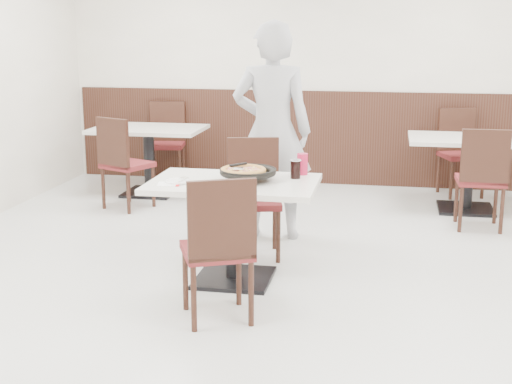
% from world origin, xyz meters
% --- Properties ---
extents(floor, '(7.00, 7.00, 0.00)m').
position_xyz_m(floor, '(0.00, 0.00, 0.00)').
color(floor, beige).
rests_on(floor, ground).
extents(wall_back, '(6.00, 0.04, 2.80)m').
position_xyz_m(wall_back, '(0.00, 3.50, 1.40)').
color(wall_back, beige).
rests_on(wall_back, floor).
extents(wall_front, '(6.00, 0.04, 2.80)m').
position_xyz_m(wall_front, '(0.00, -3.50, 1.40)').
color(wall_front, beige).
rests_on(wall_front, floor).
extents(wainscot_back, '(5.90, 0.03, 1.10)m').
position_xyz_m(wainscot_back, '(0.00, 3.48, 0.55)').
color(wainscot_back, black).
rests_on(wainscot_back, floor).
extents(main_table, '(1.24, 0.87, 0.75)m').
position_xyz_m(main_table, '(-0.27, 0.02, 0.38)').
color(main_table, silver).
rests_on(main_table, floor).
extents(chair_near, '(0.56, 0.56, 0.95)m').
position_xyz_m(chair_near, '(-0.22, -0.68, 0.47)').
color(chair_near, black).
rests_on(chair_near, floor).
extents(chair_far, '(0.51, 0.51, 0.95)m').
position_xyz_m(chair_far, '(-0.23, 0.61, 0.47)').
color(chair_far, black).
rests_on(chair_far, floor).
extents(trivet, '(0.13, 0.13, 0.04)m').
position_xyz_m(trivet, '(-0.22, -0.02, 0.77)').
color(trivet, black).
rests_on(trivet, main_table).
extents(pizza_pan, '(0.36, 0.36, 0.01)m').
position_xyz_m(pizza_pan, '(-0.17, 0.06, 0.79)').
color(pizza_pan, black).
rests_on(pizza_pan, trivet).
extents(pizza, '(0.34, 0.34, 0.02)m').
position_xyz_m(pizza, '(-0.20, 0.04, 0.81)').
color(pizza, '#C38B40').
rests_on(pizza, pizza_pan).
extents(pizza_server, '(0.09, 0.10, 0.00)m').
position_xyz_m(pizza_server, '(-0.23, 0.02, 0.84)').
color(pizza_server, white).
rests_on(pizza_server, pizza).
extents(napkin, '(0.17, 0.17, 0.00)m').
position_xyz_m(napkin, '(-0.70, -0.15, 0.75)').
color(napkin, white).
rests_on(napkin, main_table).
extents(side_plate, '(0.19, 0.19, 0.01)m').
position_xyz_m(side_plate, '(-0.65, -0.10, 0.76)').
color(side_plate, white).
rests_on(side_plate, napkin).
extents(fork, '(0.04, 0.18, 0.00)m').
position_xyz_m(fork, '(-0.61, -0.09, 0.77)').
color(fork, white).
rests_on(fork, side_plate).
extents(cola_glass, '(0.08, 0.08, 0.13)m').
position_xyz_m(cola_glass, '(0.16, 0.21, 0.81)').
color(cola_glass, black).
rests_on(cola_glass, main_table).
extents(red_cup, '(0.09, 0.09, 0.16)m').
position_xyz_m(red_cup, '(0.19, 0.35, 0.83)').
color(red_cup, '#B3163A').
rests_on(red_cup, main_table).
extents(diner_person, '(0.72, 0.50, 1.89)m').
position_xyz_m(diner_person, '(-0.18, 1.20, 0.95)').
color(diner_person, '#A6A6AB').
rests_on(diner_person, floor).
extents(bg_table_left, '(1.25, 0.88, 0.75)m').
position_xyz_m(bg_table_left, '(-1.79, 2.57, 0.38)').
color(bg_table_left, silver).
rests_on(bg_table_left, floor).
extents(bg_chair_left_near, '(0.56, 0.56, 0.95)m').
position_xyz_m(bg_chair_left_near, '(-1.80, 1.93, 0.47)').
color(bg_chair_left_near, black).
rests_on(bg_chair_left_near, floor).
extents(bg_chair_left_far, '(0.48, 0.48, 0.95)m').
position_xyz_m(bg_chair_left_far, '(-1.80, 3.20, 0.47)').
color(bg_chair_left_far, black).
rests_on(bg_chair_left_far, floor).
extents(bg_table_right, '(1.20, 0.81, 0.75)m').
position_xyz_m(bg_table_right, '(1.62, 2.48, 0.38)').
color(bg_table_right, silver).
rests_on(bg_table_right, floor).
extents(bg_chair_right_near, '(0.43, 0.43, 0.95)m').
position_xyz_m(bg_chair_right_near, '(1.66, 1.82, 0.47)').
color(bg_chair_right_near, black).
rests_on(bg_chair_right_near, floor).
extents(bg_chair_right_far, '(0.53, 0.53, 0.95)m').
position_xyz_m(bg_chair_right_far, '(1.61, 3.14, 0.47)').
color(bg_chair_right_far, black).
rests_on(bg_chair_right_far, floor).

